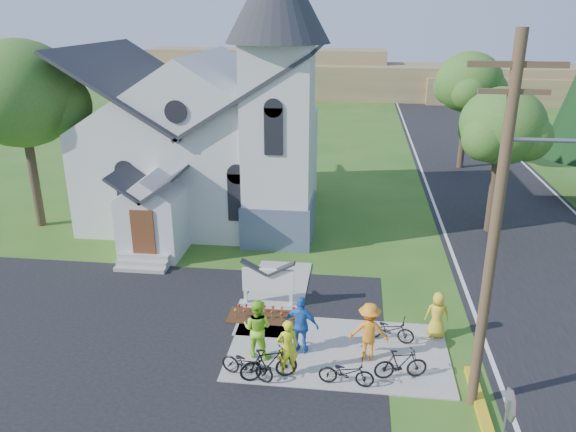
# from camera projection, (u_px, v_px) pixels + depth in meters

# --- Properties ---
(ground) EXTENTS (120.00, 120.00, 0.00)m
(ground) POSITION_uv_depth(u_px,v_px,m) (290.00, 358.00, 17.74)
(ground) COLOR #2D5F1B
(ground) RESTS_ON ground
(parking_lot) EXTENTS (20.00, 16.00, 0.02)m
(parking_lot) POSITION_uv_depth(u_px,v_px,m) (49.00, 380.00, 16.68)
(parking_lot) COLOR black
(parking_lot) RESTS_ON ground
(road) EXTENTS (8.00, 90.00, 0.02)m
(road) POSITION_uv_depth(u_px,v_px,m) (505.00, 211.00, 30.54)
(road) COLOR black
(road) RESTS_ON ground
(sidewalk) EXTENTS (7.00, 4.00, 0.05)m
(sidewalk) POSITION_uv_depth(u_px,v_px,m) (338.00, 351.00, 18.02)
(sidewalk) COLOR gray
(sidewalk) RESTS_ON ground
(church) EXTENTS (12.35, 12.00, 13.00)m
(church) POSITION_uv_depth(u_px,v_px,m) (212.00, 117.00, 28.17)
(church) COLOR silver
(church) RESTS_ON ground
(church_sign) EXTENTS (2.20, 0.40, 1.70)m
(church_sign) POSITION_uv_depth(u_px,v_px,m) (268.00, 281.00, 20.50)
(church_sign) COLOR gray
(church_sign) RESTS_ON ground
(flower_bed) EXTENTS (2.60, 1.10, 0.07)m
(flower_bed) POSITION_uv_depth(u_px,v_px,m) (264.00, 317.00, 20.01)
(flower_bed) COLOR #381C0F
(flower_bed) RESTS_ON ground
(utility_pole) EXTENTS (3.45, 0.28, 10.00)m
(utility_pole) POSITION_uv_depth(u_px,v_px,m) (498.00, 223.00, 13.85)
(utility_pole) COLOR #4B3225
(utility_pole) RESTS_ON ground
(stop_sign) EXTENTS (0.11, 0.76, 2.48)m
(stop_sign) POSITION_uv_depth(u_px,v_px,m) (508.00, 416.00, 12.58)
(stop_sign) COLOR gray
(stop_sign) RESTS_ON ground
(tree_lot_corner) EXTENTS (5.60, 5.60, 9.15)m
(tree_lot_corner) POSITION_uv_depth(u_px,v_px,m) (21.00, 94.00, 26.37)
(tree_lot_corner) COLOR #3C2C21
(tree_lot_corner) RESTS_ON ground
(tree_road_near) EXTENTS (4.00, 4.00, 7.05)m
(tree_road_near) POSITION_uv_depth(u_px,v_px,m) (502.00, 127.00, 26.12)
(tree_road_near) COLOR #3C2C21
(tree_road_near) RESTS_ON ground
(tree_road_mid) EXTENTS (4.40, 4.40, 7.80)m
(tree_road_mid) POSITION_uv_depth(u_px,v_px,m) (469.00, 83.00, 37.03)
(tree_road_mid) COLOR #3C2C21
(tree_road_mid) RESTS_ON ground
(distant_hills) EXTENTS (61.00, 10.00, 5.60)m
(distant_hills) POSITION_uv_depth(u_px,v_px,m) (372.00, 80.00, 69.03)
(distant_hills) COLOR olive
(distant_hills) RESTS_ON ground
(cyclist_0) EXTENTS (0.79, 0.66, 1.84)m
(cyclist_0) POSITION_uv_depth(u_px,v_px,m) (287.00, 348.00, 16.56)
(cyclist_0) COLOR yellow
(cyclist_0) RESTS_ON sidewalk
(bike_0) EXTENTS (1.82, 1.10, 0.90)m
(bike_0) POSITION_uv_depth(u_px,v_px,m) (247.00, 364.00, 16.58)
(bike_0) COLOR black
(bike_0) RESTS_ON sidewalk
(cyclist_1) EXTENTS (1.08, 0.93, 1.94)m
(cyclist_1) POSITION_uv_depth(u_px,v_px,m) (257.00, 328.00, 17.48)
(cyclist_1) COLOR #98E92B
(cyclist_1) RESTS_ON sidewalk
(bike_1) EXTENTS (1.81, 1.06, 1.05)m
(bike_1) POSITION_uv_depth(u_px,v_px,m) (269.00, 364.00, 16.48)
(bike_1) COLOR black
(bike_1) RESTS_ON sidewalk
(cyclist_2) EXTENTS (1.21, 0.71, 1.94)m
(cyclist_2) POSITION_uv_depth(u_px,v_px,m) (301.00, 325.00, 17.66)
(cyclist_2) COLOR blue
(cyclist_2) RESTS_ON sidewalk
(bike_2) EXTENTS (1.66, 0.67, 0.85)m
(bike_2) POSITION_uv_depth(u_px,v_px,m) (346.00, 372.00, 16.25)
(bike_2) COLOR black
(bike_2) RESTS_ON sidewalk
(cyclist_3) EXTENTS (1.23, 0.72, 1.89)m
(cyclist_3) POSITION_uv_depth(u_px,v_px,m) (369.00, 331.00, 17.36)
(cyclist_3) COLOR orange
(cyclist_3) RESTS_ON sidewalk
(bike_3) EXTENTS (1.67, 0.80, 0.97)m
(bike_3) POSITION_uv_depth(u_px,v_px,m) (401.00, 364.00, 16.53)
(bike_3) COLOR black
(bike_3) RESTS_ON sidewalk
(cyclist_4) EXTENTS (0.81, 0.55, 1.61)m
(cyclist_4) POSITION_uv_depth(u_px,v_px,m) (437.00, 315.00, 18.57)
(cyclist_4) COLOR yellow
(cyclist_4) RESTS_ON sidewalk
(bike_4) EXTENTS (1.71, 0.90, 0.86)m
(bike_4) POSITION_uv_depth(u_px,v_px,m) (390.00, 329.00, 18.43)
(bike_4) COLOR black
(bike_4) RESTS_ON sidewalk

